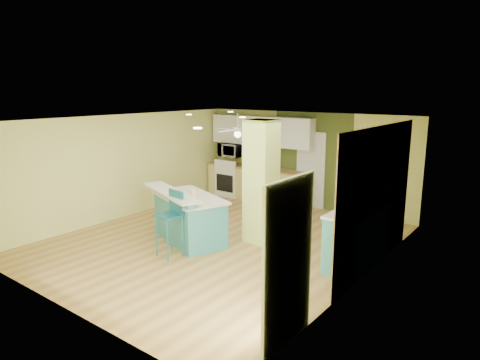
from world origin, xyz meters
name	(u,v)px	position (x,y,z in m)	size (l,w,h in m)	color
floor	(221,241)	(0.00, 0.00, -0.01)	(6.00, 7.00, 0.01)	olive
ceiling	(220,119)	(0.00, 0.00, 2.50)	(6.00, 7.00, 0.01)	white
wall_back	(305,160)	(0.00, 3.50, 1.25)	(6.00, 0.01, 2.50)	#D6D974
wall_front	(57,225)	(0.00, -3.50, 1.25)	(6.00, 0.01, 2.50)	#D6D974
wall_left	(126,166)	(-3.00, 0.00, 1.25)	(0.01, 7.00, 2.50)	#D6D974
wall_right	(365,206)	(3.00, 0.00, 1.25)	(0.01, 7.00, 2.50)	#D6D974
wood_panel	(377,199)	(2.99, 0.60, 1.25)	(0.02, 3.40, 2.50)	#997857
olive_accent	(311,160)	(0.20, 3.49, 1.25)	(2.20, 0.02, 2.50)	#445120
interior_door	(311,170)	(0.20, 3.46, 1.00)	(0.82, 0.05, 2.00)	silver
french_door	(288,263)	(2.97, -2.30, 1.05)	(0.04, 1.08, 2.10)	silver
column	(261,182)	(0.65, 0.50, 1.25)	(0.55, 0.55, 2.50)	#CEE56A
kitchen_run	(258,184)	(-1.30, 3.20, 0.47)	(3.25, 0.63, 0.94)	#D2C46E
stove	(231,180)	(-2.25, 3.19, 0.46)	(0.76, 0.66, 1.08)	white
upper_cabinets	(261,131)	(-1.30, 3.32, 1.95)	(3.20, 0.34, 0.80)	white
microwave	(232,150)	(-2.25, 3.20, 1.35)	(0.70, 0.48, 0.39)	silver
ceiling_fan	(238,130)	(-1.10, 2.00, 2.08)	(1.41, 1.41, 0.61)	white
pendant_lamp	(364,159)	(2.65, 0.75, 1.88)	(0.14, 0.14, 0.69)	white
wall_decor	(381,179)	(2.96, 0.80, 1.55)	(0.03, 0.90, 0.70)	brown
peninsula	(189,217)	(-0.54, -0.38, 0.51)	(2.20, 1.71, 1.10)	teal
bar_stool	(172,213)	(-0.23, -1.14, 0.83)	(0.46, 0.46, 1.25)	#1D6C83
side_counter	(357,237)	(2.70, 0.54, 0.52)	(0.68, 1.59, 1.03)	teal
fruit_bowl	(262,167)	(-1.14, 3.17, 0.98)	(0.31, 0.31, 0.08)	#332215
canister	(193,194)	(-0.31, -0.48, 1.05)	(0.13, 0.13, 0.19)	gold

